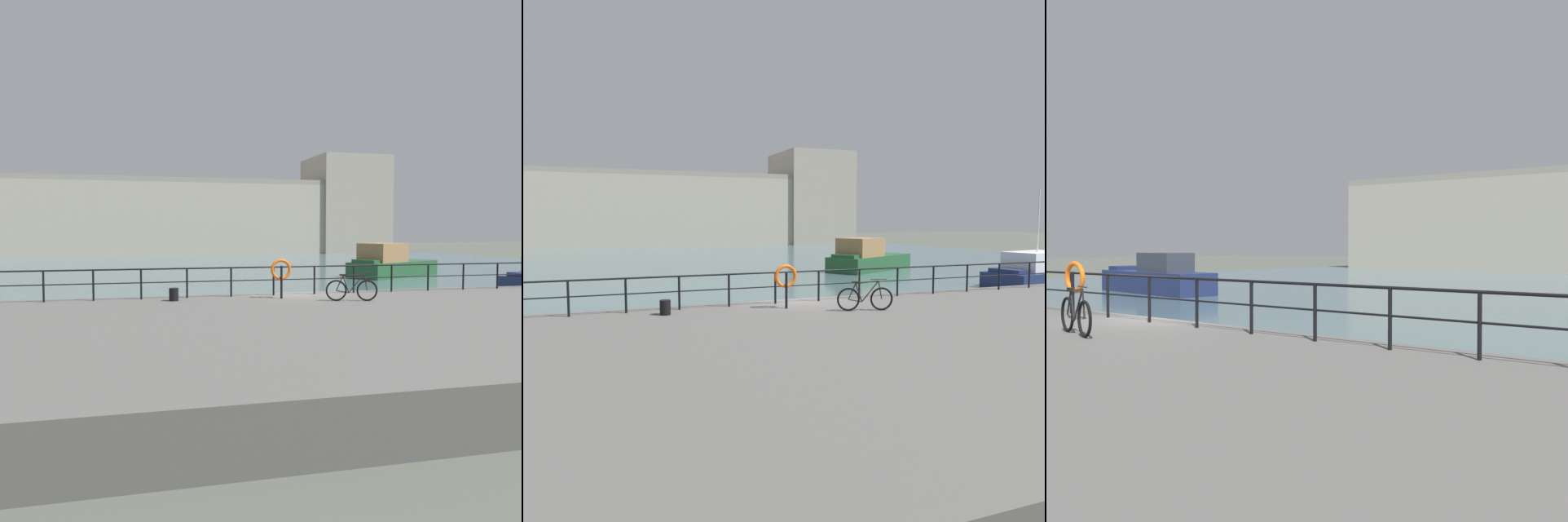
% 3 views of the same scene
% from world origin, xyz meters
% --- Properties ---
extents(ground_plane, '(240.00, 240.00, 0.00)m').
position_xyz_m(ground_plane, '(0.00, 0.00, 0.00)').
color(ground_plane, '#4C5147').
extents(water_basin, '(80.00, 60.00, 0.01)m').
position_xyz_m(water_basin, '(0.00, 30.20, 0.01)').
color(water_basin, '#476066').
rests_on(water_basin, ground_plane).
extents(moored_white_yacht, '(9.29, 3.74, 2.41)m').
position_xyz_m(moored_white_yacht, '(-18.58, 14.89, 0.90)').
color(moored_white_yacht, navy).
rests_on(moored_white_yacht, water_basin).
extents(quay_railing, '(25.60, 0.07, 1.08)m').
position_xyz_m(quay_railing, '(-1.07, -0.75, 1.83)').
color(quay_railing, black).
rests_on(quay_railing, quay_promenade).
extents(parked_bicycle, '(1.73, 0.51, 0.98)m').
position_xyz_m(parked_bicycle, '(1.06, -2.98, 1.49)').
color(parked_bicycle, black).
rests_on(parked_bicycle, quay_promenade).
extents(life_ring_stand, '(0.75, 0.16, 1.40)m').
position_xyz_m(life_ring_stand, '(-1.05, -1.66, 2.07)').
color(life_ring_stand, black).
rests_on(life_ring_stand, quay_promenade).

